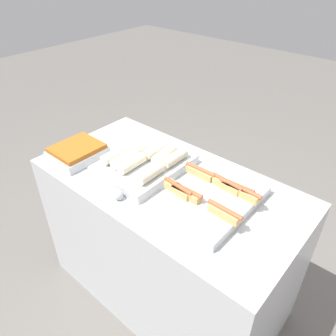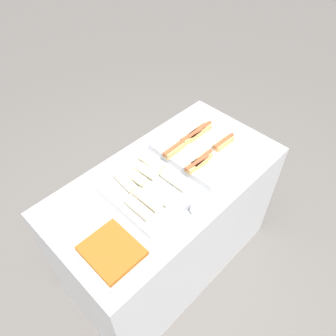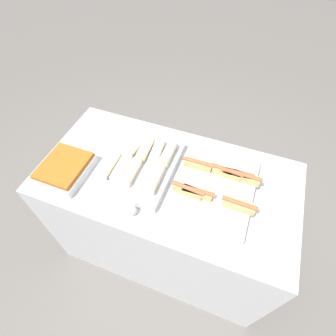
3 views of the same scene
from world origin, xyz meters
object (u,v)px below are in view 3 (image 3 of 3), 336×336
tray_hotdogs (217,188)px  serving_spoon_near (129,210)px  tray_wraps (140,164)px  tray_side_front (65,168)px

tray_hotdogs → serving_spoon_near: size_ratio=2.06×
tray_hotdogs → serving_spoon_near: 0.45m
tray_wraps → serving_spoon_near: bearing=-76.7°
tray_hotdogs → tray_wraps: 0.43m
tray_side_front → serving_spoon_near: 0.44m
serving_spoon_near → tray_side_front: bearing=167.3°
tray_hotdogs → tray_side_front: bearing=-167.9°
tray_wraps → tray_hotdogs: bearing=0.4°
tray_wraps → tray_side_front: bearing=-155.5°
tray_hotdogs → tray_wraps: size_ratio=1.05×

